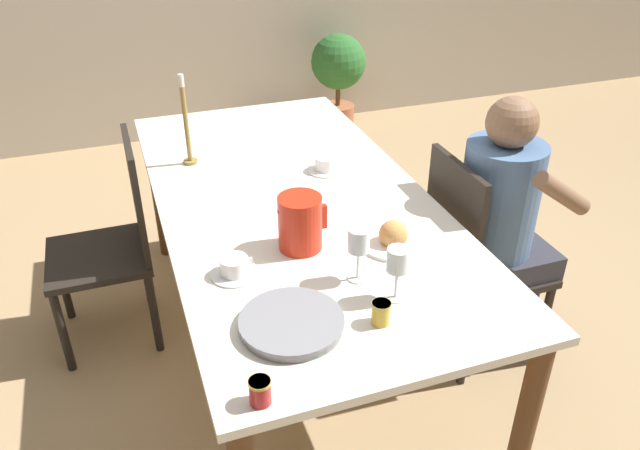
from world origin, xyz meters
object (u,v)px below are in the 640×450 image
serving_tray (292,323)px  jam_jar_amber (260,390)px  bread_plate (393,238)px  person_seated (504,214)px  chair_opposite (114,241)px  candlestick_tall (187,129)px  teacup_across (326,165)px  chair_person_side (474,258)px  potted_plant (338,72)px  wine_glass_juice (398,263)px  teacup_near_person (234,268)px  wine_glass_water (359,243)px  jam_jar_red (381,312)px  red_pitcher (300,223)px

serving_tray → jam_jar_amber: bearing=-122.6°
bread_plate → jam_jar_amber: 0.80m
person_seated → jam_jar_amber: (-1.16, -0.69, 0.11)m
person_seated → bread_plate: (-0.56, -0.16, 0.10)m
chair_opposite → candlestick_tall: candlestick_tall is taller
teacup_across → serving_tray: bearing=-115.3°
chair_person_side → potted_plant: 2.56m
person_seated → bread_plate: 0.60m
serving_tray → wine_glass_juice: bearing=4.6°
chair_person_side → serving_tray: chair_person_side is taller
teacup_near_person → candlestick_tall: bearing=89.8°
wine_glass_water → jam_jar_red: 0.24m
person_seated → wine_glass_water: (-0.75, -0.30, 0.21)m
teacup_near_person → chair_person_side: bearing=10.1°
wine_glass_water → teacup_across: size_ratio=1.18×
chair_opposite → wine_glass_water: wine_glass_water is taller
chair_opposite → candlestick_tall: 0.57m
red_pitcher → teacup_near_person: size_ratio=1.24×
chair_opposite → person_seated: 1.61m
teacup_across → jam_jar_amber: bearing=-116.9°
chair_person_side → potted_plant: bearing=171.6°
person_seated → serving_tray: size_ratio=3.92×
teacup_across → candlestick_tall: bearing=153.3°
potted_plant → teacup_near_person: bearing=-117.1°
bread_plate → wine_glass_water: bearing=-143.4°
red_pitcher → serving_tray: size_ratio=0.64×
potted_plant → wine_glass_juice: bearing=-107.9°
teacup_across → candlestick_tall: (-0.52, 0.26, 0.13)m
teacup_across → jam_jar_amber: size_ratio=2.20×
chair_opposite → potted_plant: 2.59m
chair_person_side → wine_glass_water: 0.84m
chair_opposite → wine_glass_juice: size_ratio=5.35×
chair_person_side → serving_tray: 1.08m
jam_jar_amber → teacup_near_person: bearing=83.8°
red_pitcher → teacup_near_person: 0.27m
chair_person_side → potted_plant: chair_person_side is taller
chair_opposite → jam_jar_amber: 1.41m
jam_jar_red → wine_glass_juice: bearing=45.4°
serving_tray → teacup_across: bearing=64.7°
wine_glass_water → jam_jar_amber: wine_glass_water is taller
teacup_across → chair_opposite: bearing=167.4°
wine_glass_juice → serving_tray: size_ratio=0.58×
jam_jar_red → candlestick_tall: candlestick_tall is taller
chair_person_side → wine_glass_water: size_ratio=5.14×
jam_jar_amber → potted_plant: (1.44, 3.25, -0.32)m
person_seated → wine_glass_water: 0.83m
chair_person_side → teacup_across: chair_person_side is taller
person_seated → candlestick_tall: person_seated is taller
chair_person_side → wine_glass_juice: bearing=-52.2°
person_seated → teacup_near_person: 1.12m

